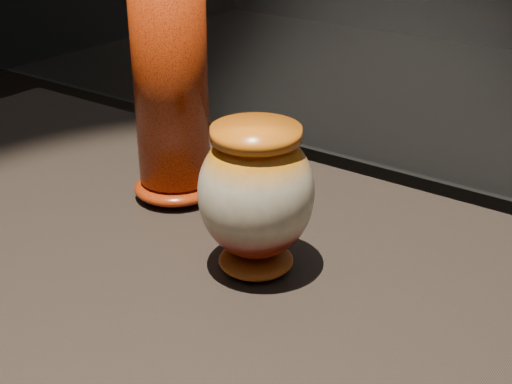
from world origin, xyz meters
TOP-DOWN VIEW (x-y plane):
  - main_vase at (-0.16, 0.07)m, footprint 0.17×0.17m
  - tall_vase at (-0.38, 0.16)m, footprint 0.15×0.15m

SIDE VIEW (x-z plane):
  - main_vase at x=-0.16m, z-range 0.91..1.10m
  - tall_vase at x=-0.38m, z-range 0.89..1.29m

